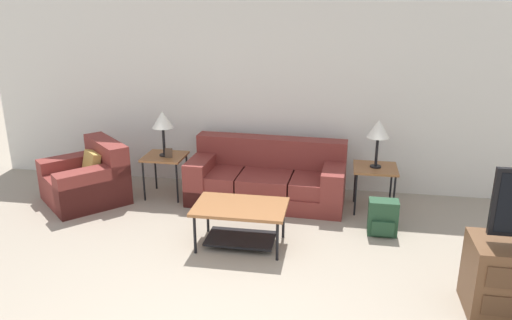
{
  "coord_description": "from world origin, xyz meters",
  "views": [
    {
      "loc": [
        0.9,
        -3.07,
        2.67
      ],
      "look_at": [
        -0.06,
        2.48,
        0.8
      ],
      "focal_mm": 35.0,
      "sensor_mm": 36.0,
      "label": 1
    }
  ],
  "objects": [
    {
      "name": "wall_back",
      "position": [
        0.0,
        3.77,
        1.3
      ],
      "size": [
        8.57,
        0.06,
        2.6
      ],
      "color": "silver",
      "rests_on": "ground_plane"
    },
    {
      "name": "couch",
      "position": [
        -0.03,
        3.16,
        0.3
      ],
      "size": [
        2.1,
        0.96,
        0.82
      ],
      "color": "maroon",
      "rests_on": "ground_plane"
    },
    {
      "name": "armchair",
      "position": [
        -2.42,
        2.75,
        0.29
      ],
      "size": [
        1.35,
        1.35,
        0.8
      ],
      "color": "maroon",
      "rests_on": "ground_plane"
    },
    {
      "name": "coffee_table",
      "position": [
        -0.13,
        1.84,
        0.35
      ],
      "size": [
        1.01,
        0.65,
        0.48
      ],
      "color": "#935B33",
      "rests_on": "ground_plane"
    },
    {
      "name": "side_table_left",
      "position": [
        -1.44,
        3.09,
        0.53
      ],
      "size": [
        0.55,
        0.52,
        0.59
      ],
      "color": "#935B33",
      "rests_on": "ground_plane"
    },
    {
      "name": "side_table_right",
      "position": [
        1.37,
        3.09,
        0.53
      ],
      "size": [
        0.55,
        0.52,
        0.59
      ],
      "color": "#935B33",
      "rests_on": "ground_plane"
    },
    {
      "name": "table_lamp_left",
      "position": [
        -1.44,
        3.09,
        1.07
      ],
      "size": [
        0.28,
        0.28,
        0.61
      ],
      "color": "black",
      "rests_on": "side_table_left"
    },
    {
      "name": "table_lamp_right",
      "position": [
        1.37,
        3.09,
        1.07
      ],
      "size": [
        0.28,
        0.28,
        0.61
      ],
      "color": "black",
      "rests_on": "side_table_right"
    },
    {
      "name": "backpack",
      "position": [
        1.45,
        2.39,
        0.21
      ],
      "size": [
        0.34,
        0.28,
        0.42
      ],
      "color": "#23472D",
      "rests_on": "ground_plane"
    },
    {
      "name": "picture_frame",
      "position": [
        -1.35,
        3.01,
        0.65
      ],
      "size": [
        0.1,
        0.04,
        0.13
      ],
      "color": "#4C3828",
      "rests_on": "side_table_left"
    }
  ]
}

